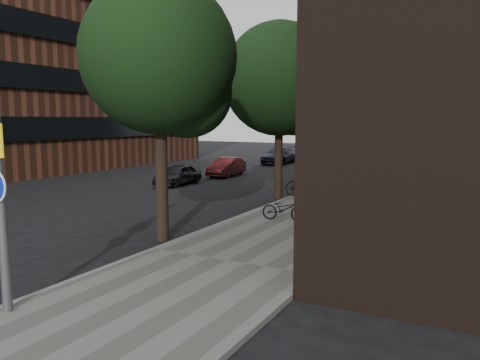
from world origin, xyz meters
The scene contains 14 objects.
ground centered at (0.00, 0.00, 0.00)m, with size 120.00×120.00×0.00m, color black.
sidewalk centered at (0.25, 10.00, 0.06)m, with size 4.50×60.00×0.12m, color #65635D.
curb_edge centered at (-2.00, 10.00, 0.07)m, with size 0.15×60.00×0.13m, color slate.
street_tree_near centered at (-2.53, 4.64, 5.11)m, with size 4.40×4.40×7.50m.
street_tree_mid centered at (-2.53, 13.14, 5.11)m, with size 5.00×5.00×7.80m.
street_tree_far centered at (-2.53, 22.14, 5.11)m, with size 5.00×5.00×7.80m.
pedestrian centered at (0.90, 7.20, 1.01)m, with size 0.65×0.43×1.78m, color black.
parked_bike_facade_near centered at (1.43, 8.76, 0.52)m, with size 0.53×1.53×0.81m, color black.
parked_bike_facade_far centered at (1.61, 10.87, 0.64)m, with size 0.49×1.73×1.04m, color black.
parked_bike_curb_near centered at (-0.30, 8.19, 0.52)m, with size 0.53×1.53×0.81m, color black.
parked_bike_curb_far centered at (-1.43, 13.21, 0.65)m, with size 0.50×1.77×1.07m, color black.
parked_car_near centered at (-9.13, 14.37, 0.56)m, with size 1.33×3.31×1.13m, color black.
parked_car_mid centered at (-8.78, 19.09, 0.58)m, with size 1.23×3.54×1.16m, color #59191A.
parked_car_far centered at (-9.19, 28.34, 0.67)m, with size 1.87×4.59×1.33m, color black.
Camera 1 is at (5.75, -6.28, 3.53)m, focal length 35.00 mm.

